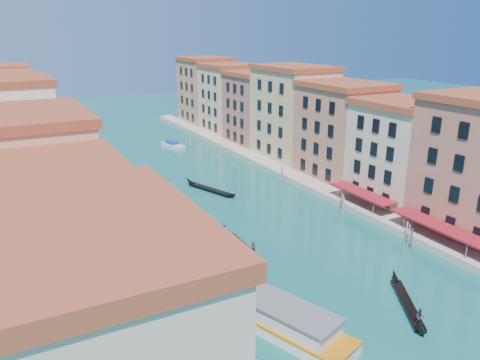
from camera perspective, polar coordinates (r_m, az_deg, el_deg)
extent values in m
cube|color=#954920|center=(25.09, -19.58, -5.84)|extent=(12.80, 16.40, 1.00)
cube|color=tan|center=(43.30, -21.49, -10.51)|extent=(12.00, 15.00, 17.00)
cube|color=#954920|center=(40.04, -22.92, 0.96)|extent=(12.80, 15.40, 1.00)
cube|color=tan|center=(57.67, -23.60, -2.62)|extent=(12.00, 17.00, 19.00)
cube|color=#954920|center=(55.26, -24.87, 7.16)|extent=(12.80, 17.40, 1.00)
cube|color=#DFA286|center=(72.83, -24.58, 0.27)|extent=(12.00, 14.00, 16.50)
cube|color=#954920|center=(70.95, -25.48, 7.03)|extent=(12.80, 14.40, 1.00)
cube|color=beige|center=(87.95, -25.50, 4.12)|extent=(12.00, 18.00, 20.00)
cube|color=#954920|center=(86.40, -26.43, 10.89)|extent=(12.80, 18.40, 1.00)
cube|color=tan|center=(104.86, -25.95, 5.32)|extent=(12.00, 16.00, 17.50)
cube|color=#954920|center=(103.55, -26.65, 10.31)|extent=(12.80, 16.40, 1.00)
cube|color=#9C715E|center=(120.04, -26.36, 6.87)|extent=(12.00, 15.00, 18.50)
cube|color=#954920|center=(118.90, -27.01, 11.47)|extent=(12.80, 15.40, 1.00)
cube|color=beige|center=(135.83, -26.68, 8.00)|extent=(12.00, 17.00, 19.00)
cube|color=#C6AE89|center=(82.20, 18.98, 2.79)|extent=(12.00, 14.00, 16.50)
cube|color=#954920|center=(80.54, 19.60, 8.81)|extent=(12.80, 14.40, 1.00)
cube|color=#B1684B|center=(92.59, 12.34, 5.42)|extent=(12.00, 16.00, 18.00)
cube|color=#954920|center=(91.11, 12.74, 11.27)|extent=(12.80, 16.40, 1.00)
cube|color=tan|center=(105.70, 6.45, 7.77)|extent=(12.00, 18.00, 20.00)
cube|color=#954920|center=(104.41, 6.66, 13.45)|extent=(12.80, 18.40, 1.00)
cube|color=#985B48|center=(119.71, 1.97, 8.42)|extent=(12.00, 15.00, 17.50)
cube|color=#954920|center=(118.56, 2.02, 12.84)|extent=(12.80, 15.40, 1.00)
cube|color=tan|center=(133.15, -1.38, 9.59)|extent=(12.00, 16.00, 18.50)
cube|color=#954920|center=(132.12, -1.41, 13.78)|extent=(12.80, 16.40, 1.00)
cube|color=#A3744E|center=(147.91, -4.28, 10.56)|extent=(12.00, 17.00, 19.50)
cube|color=#954920|center=(146.99, -4.38, 14.53)|extent=(12.80, 17.40, 1.00)
cube|color=#9D937F|center=(98.66, 4.36, 1.44)|extent=(4.00, 140.00, 1.00)
cube|color=maroon|center=(68.58, 23.32, -5.26)|extent=(3.20, 15.30, 0.25)
cylinder|color=slate|center=(65.37, 25.81, -8.17)|extent=(0.12, 0.12, 3.00)
cylinder|color=slate|center=(71.13, 19.31, -5.28)|extent=(0.12, 0.12, 3.00)
cube|color=maroon|center=(78.35, 14.65, -1.55)|extent=(3.20, 12.60, 0.25)
cylinder|color=slate|center=(75.09, 15.90, -3.72)|extent=(0.12, 0.12, 3.00)
cylinder|color=slate|center=(80.91, 11.85, -1.85)|extent=(0.12, 0.12, 3.00)
cylinder|color=brown|center=(67.43, 20.15, -6.84)|extent=(0.24, 0.24, 3.20)
cylinder|color=brown|center=(68.45, 19.88, -6.44)|extent=(0.24, 0.24, 3.20)
cylinder|color=brown|center=(69.47, 19.62, -6.05)|extent=(0.24, 0.24, 3.20)
cylinder|color=brown|center=(76.57, 12.49, -3.19)|extent=(0.24, 0.24, 3.20)
cylinder|color=brown|center=(77.65, 12.36, -2.88)|extent=(0.24, 0.24, 3.20)
cylinder|color=brown|center=(78.73, 12.23, -2.58)|extent=(0.24, 0.24, 3.20)
cylinder|color=brown|center=(90.18, 5.17, 0.38)|extent=(0.24, 0.24, 3.20)
cylinder|color=brown|center=(91.29, 5.15, 0.59)|extent=(0.24, 0.24, 3.20)
cylinder|color=brown|center=(92.41, 5.13, 0.81)|extent=(0.24, 0.24, 3.20)
cube|color=white|center=(49.24, 2.92, -16.25)|extent=(10.84, 19.94, 1.18)
cube|color=silver|center=(48.54, 2.95, -15.00)|extent=(9.04, 16.08, 1.57)
cube|color=slate|center=(48.04, 2.96, -14.07)|extent=(9.49, 16.64, 0.25)
cube|color=#C66D0B|center=(48.94, 2.93, -15.73)|extent=(10.89, 19.95, 0.25)
cube|color=silver|center=(102.39, -16.18, 1.40)|extent=(9.39, 18.10, 1.06)
cube|color=silver|center=(102.09, -16.23, 2.02)|extent=(7.85, 14.59, 1.42)
cube|color=slate|center=(101.88, -16.27, 2.48)|extent=(8.24, 15.09, 0.22)
cube|color=#C66D0B|center=(102.26, -16.20, 1.66)|extent=(9.44, 18.11, 0.22)
cube|color=black|center=(64.60, 0.05, -7.83)|extent=(1.34, 8.91, 0.44)
cone|color=black|center=(68.51, -1.78, -5.94)|extent=(0.94, 2.01, 1.66)
cone|color=black|center=(60.55, 2.15, -9.40)|extent=(0.93, 1.67, 1.46)
imported|color=#2F2421|center=(61.15, 1.63, -8.32)|extent=(0.63, 0.43, 1.70)
cube|color=black|center=(54.64, 19.68, -14.08)|extent=(5.94, 8.77, 0.48)
cone|color=black|center=(58.84, 18.33, -11.07)|extent=(1.92, 2.32, 1.78)
cone|color=black|center=(50.25, 21.39, -16.92)|extent=(1.73, 2.00, 1.57)
imported|color=#2C262D|center=(50.82, 21.06, -15.36)|extent=(1.12, 1.05, 1.83)
cube|color=black|center=(85.95, -3.62, -1.20)|extent=(4.74, 10.14, 0.52)
cone|color=black|center=(89.82, -6.19, -0.14)|extent=(1.76, 2.52, 1.93)
cone|color=black|center=(82.05, -0.82, -1.86)|extent=(1.63, 2.15, 1.70)
cube|color=white|center=(64.76, -1.71, -7.55)|extent=(3.80, 8.00, 0.88)
cube|color=#1533B0|center=(64.92, -1.85, -6.74)|extent=(2.55, 3.60, 0.77)
cube|color=silver|center=(119.38, -8.12, 4.16)|extent=(4.10, 8.07, 0.88)
cube|color=#1533B0|center=(119.65, -8.28, 4.57)|extent=(2.68, 3.67, 0.77)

